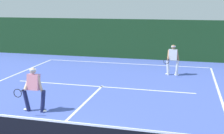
# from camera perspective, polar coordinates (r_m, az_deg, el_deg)

# --- Properties ---
(court_line_baseline_far) EXTENTS (10.12, 0.10, 0.01)m
(court_line_baseline_far) POSITION_cam_1_polar(r_m,az_deg,el_deg) (18.36, 2.64, 0.67)
(court_line_baseline_far) COLOR white
(court_line_baseline_far) RESTS_ON ground_plane
(court_line_service) EXTENTS (8.25, 0.10, 0.01)m
(court_line_service) POSITION_cam_1_polar(r_m,az_deg,el_deg) (13.34, -2.03, -3.82)
(court_line_service) COLOR white
(court_line_service) RESTS_ON ground_plane
(court_line_centre) EXTENTS (0.10, 6.40, 0.01)m
(court_line_centre) POSITION_cam_1_polar(r_m,az_deg,el_deg) (10.60, -6.72, -8.26)
(court_line_centre) COLOR white
(court_line_centre) RESTS_ON ground_plane
(player_near) EXTENTS (0.89, 0.86, 1.57)m
(player_near) POSITION_cam_1_polar(r_m,az_deg,el_deg) (10.48, -14.94, -3.91)
(player_near) COLOR #1E234C
(player_near) RESTS_ON ground_plane
(player_far) EXTENTS (0.80, 0.85, 1.60)m
(player_far) POSITION_cam_1_polar(r_m,az_deg,el_deg) (15.55, 11.66, 1.58)
(player_far) COLOR silver
(player_far) RESTS_ON ground_plane
(back_fence_windscreen) EXTENTS (22.63, 0.12, 2.65)m
(back_fence_windscreen) POSITION_cam_1_polar(r_m,az_deg,el_deg) (19.86, 3.73, 5.42)
(back_fence_windscreen) COLOR #1A3F1D
(back_fence_windscreen) RESTS_ON ground_plane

